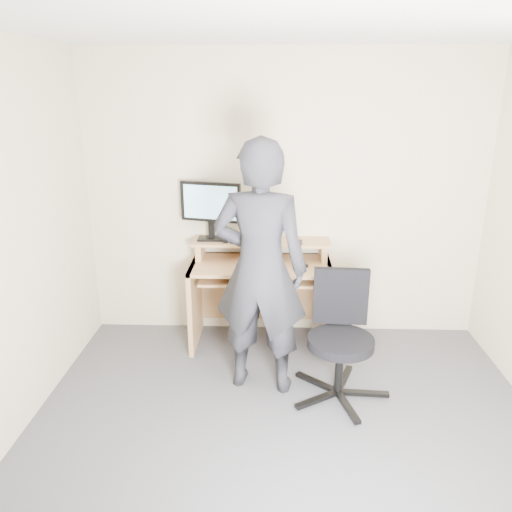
# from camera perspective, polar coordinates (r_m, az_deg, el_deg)

# --- Properties ---
(ground) EXTENTS (3.50, 3.50, 0.00)m
(ground) POSITION_cam_1_polar(r_m,az_deg,el_deg) (3.35, 3.48, -21.64)
(ground) COLOR #4D4D52
(ground) RESTS_ON ground
(back_wall) EXTENTS (3.50, 0.02, 2.50)m
(back_wall) POSITION_cam_1_polar(r_m,az_deg,el_deg) (4.41, 3.31, 6.56)
(back_wall) COLOR beige
(back_wall) RESTS_ON ground
(ceiling) EXTENTS (3.50, 3.50, 0.02)m
(ceiling) POSITION_cam_1_polar(r_m,az_deg,el_deg) (2.59, 4.67, 25.99)
(ceiling) COLOR white
(ceiling) RESTS_ON back_wall
(desk) EXTENTS (1.20, 0.60, 0.91)m
(desk) POSITION_cam_1_polar(r_m,az_deg,el_deg) (4.40, 0.59, -2.99)
(desk) COLOR tan
(desk) RESTS_ON ground
(monitor) EXTENTS (0.53, 0.16, 0.51)m
(monitor) POSITION_cam_1_polar(r_m,az_deg,el_deg) (4.31, -5.21, 5.75)
(monitor) COLOR black
(monitor) RESTS_ON desk
(external_drive) EXTENTS (0.11, 0.15, 0.20)m
(external_drive) POSITION_cam_1_polar(r_m,az_deg,el_deg) (4.35, 1.26, 3.17)
(external_drive) COLOR black
(external_drive) RESTS_ON desk
(travel_mug) EXTENTS (0.09, 0.09, 0.17)m
(travel_mug) POSITION_cam_1_polar(r_m,az_deg,el_deg) (4.34, 1.18, 2.95)
(travel_mug) COLOR #B5B4B9
(travel_mug) RESTS_ON desk
(smartphone) EXTENTS (0.08, 0.13, 0.01)m
(smartphone) POSITION_cam_1_polar(r_m,az_deg,el_deg) (4.30, 4.84, 1.59)
(smartphone) COLOR black
(smartphone) RESTS_ON desk
(charger) EXTENTS (0.05, 0.05, 0.03)m
(charger) POSITION_cam_1_polar(r_m,az_deg,el_deg) (4.28, -3.52, 1.74)
(charger) COLOR black
(charger) RESTS_ON desk
(headphones) EXTENTS (0.19, 0.19, 0.06)m
(headphones) POSITION_cam_1_polar(r_m,az_deg,el_deg) (4.42, -0.70, 2.18)
(headphones) COLOR silver
(headphones) RESTS_ON desk
(keyboard) EXTENTS (0.46, 0.19, 0.03)m
(keyboard) POSITION_cam_1_polar(r_m,az_deg,el_deg) (4.20, 0.43, -2.33)
(keyboard) COLOR black
(keyboard) RESTS_ON desk
(mouse) EXTENTS (0.11, 0.09, 0.04)m
(mouse) POSITION_cam_1_polar(r_m,az_deg,el_deg) (4.16, 5.37, -1.11)
(mouse) COLOR black
(mouse) RESTS_ON desk
(office_chair) EXTENTS (0.70, 0.72, 0.91)m
(office_chair) POSITION_cam_1_polar(r_m,az_deg,el_deg) (3.70, 9.62, -8.52)
(office_chair) COLOR black
(office_chair) RESTS_ON ground
(person) EXTENTS (0.75, 0.56, 1.88)m
(person) POSITION_cam_1_polar(r_m,az_deg,el_deg) (3.56, 0.48, -1.54)
(person) COLOR black
(person) RESTS_ON ground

